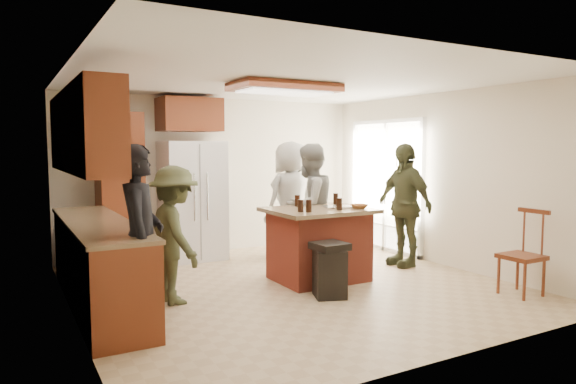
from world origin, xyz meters
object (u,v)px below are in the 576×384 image
person_behind_right (291,199)px  person_side_right (404,205)px  refrigerator (192,201)px  spindle_chair (523,256)px  trash_bin (330,269)px  person_front_left (140,240)px  kitchen_island (319,243)px  person_counter (174,235)px  person_behind_left (309,206)px

person_behind_right → person_side_right: person_behind_right is taller
person_side_right → refrigerator: bearing=-126.7°
spindle_chair → trash_bin: bearing=152.9°
person_front_left → kitchen_island: bearing=-53.8°
refrigerator → kitchen_island: bearing=-63.3°
person_counter → refrigerator: refrigerator is taller
person_side_right → person_counter: 3.43m
refrigerator → person_side_right: bearing=-37.0°
kitchen_island → person_behind_left: bearing=69.1°
trash_bin → spindle_chair: spindle_chair is taller
refrigerator → spindle_chair: size_ratio=1.81×
refrigerator → kitchen_island: size_ratio=1.41×
person_counter → kitchen_island: 1.93m
person_behind_left → person_side_right: (1.28, -0.52, 0.00)m
person_behind_left → spindle_chair: 2.79m
person_behind_left → person_side_right: bearing=139.1°
spindle_chair → person_side_right: bearing=95.4°
trash_bin → person_counter: bearing=157.5°
person_side_right → trash_bin: bearing=-65.8°
person_behind_right → kitchen_island: 1.51m
refrigerator → person_front_left: bearing=-117.3°
person_side_right → refrigerator: size_ratio=0.98×
person_behind_right → trash_bin: size_ratio=2.86×
person_side_right → person_counter: person_side_right is taller
person_counter → refrigerator: size_ratio=0.84×
kitchen_island → trash_bin: 0.79m
person_front_left → refrigerator: refrigerator is taller
person_behind_right → trash_bin: bearing=60.5°
refrigerator → trash_bin: size_ratio=2.86×
kitchen_island → spindle_chair: spindle_chair is taller
person_behind_right → person_behind_left: bearing=68.2°
person_front_left → spindle_chair: 4.26m
person_behind_right → spindle_chair: bearing=101.3°
person_front_left → person_side_right: size_ratio=0.98×
person_counter → trash_bin: bearing=-116.6°
person_front_left → person_side_right: person_side_right is taller
person_side_right → person_counter: size_ratio=1.17×
refrigerator → person_behind_right: bearing=-23.5°
refrigerator → kitchen_island: 2.28m
person_behind_right → trash_bin: person_behind_right is taller
kitchen_island → spindle_chair: bearing=-45.6°
person_side_right → trash_bin: (-1.82, -0.81, -0.57)m
person_front_left → person_side_right: (3.97, 0.90, 0.01)m
kitchen_island → spindle_chair: (1.69, -1.73, -0.02)m
person_front_left → refrigerator: (1.44, 2.80, 0.03)m
refrigerator → spindle_chair: 4.62m
person_side_right → kitchen_island: bearing=-85.9°
spindle_chair → person_counter: bearing=154.9°
person_side_right → refrigerator: refrigerator is taller
spindle_chair → person_behind_right: bearing=112.7°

